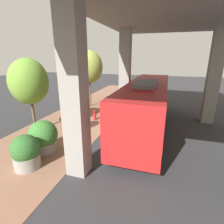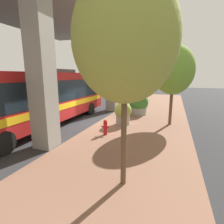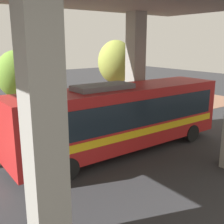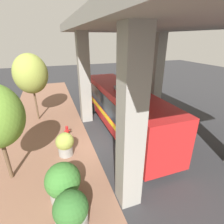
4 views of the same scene
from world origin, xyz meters
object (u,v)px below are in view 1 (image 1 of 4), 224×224
(planter_middle, at_px, (78,120))
(fire_hydrant, at_px, (95,115))
(street_tree_near, at_px, (89,67))
(bus, at_px, (147,103))
(planter_back, at_px, (26,152))
(planter_front, at_px, (43,137))
(street_tree_far, at_px, (29,82))

(planter_middle, bearing_deg, fire_hydrant, 81.59)
(street_tree_near, bearing_deg, fire_hydrant, -61.48)
(bus, bearing_deg, street_tree_near, 145.44)
(bus, xyz_separation_m, planter_back, (-4.90, -6.65, -1.16))
(planter_front, distance_m, street_tree_far, 4.34)
(bus, distance_m, planter_back, 8.34)
(planter_back, bearing_deg, planter_middle, 87.06)
(bus, xyz_separation_m, planter_front, (-5.05, -5.14, -1.07))
(bus, bearing_deg, planter_back, -126.38)
(bus, relative_size, street_tree_near, 2.05)
(street_tree_near, bearing_deg, street_tree_far, -98.90)
(bus, height_order, fire_hydrant, bus)
(planter_middle, height_order, street_tree_near, street_tree_near)
(planter_front, relative_size, planter_middle, 1.21)
(planter_front, xyz_separation_m, street_tree_near, (-1.42, 9.60, 3.22))
(bus, xyz_separation_m, street_tree_near, (-6.47, 4.46, 2.15))
(bus, bearing_deg, planter_front, -134.49)
(fire_hydrant, distance_m, planter_front, 5.70)
(bus, height_order, planter_front, bus)
(street_tree_near, relative_size, street_tree_far, 1.13)
(fire_hydrant, relative_size, planter_front, 0.47)
(planter_front, bearing_deg, street_tree_near, 98.40)
(planter_front, bearing_deg, planter_back, -84.26)
(planter_middle, distance_m, street_tree_far, 4.19)
(fire_hydrant, distance_m, planter_middle, 2.35)
(bus, bearing_deg, street_tree_far, -159.40)
(street_tree_far, bearing_deg, street_tree_near, 81.10)
(street_tree_near, bearing_deg, planter_back, -81.96)
(planter_middle, bearing_deg, planter_back, -92.94)
(fire_hydrant, xyz_separation_m, planter_middle, (-0.34, -2.30, 0.36))
(planter_front, bearing_deg, planter_middle, 83.15)
(bus, distance_m, planter_middle, 5.13)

